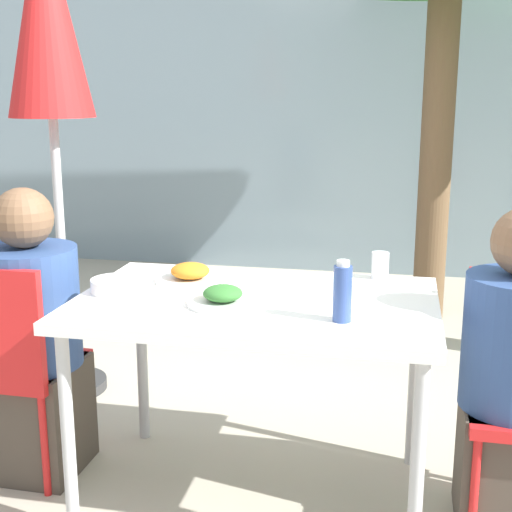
{
  "coord_description": "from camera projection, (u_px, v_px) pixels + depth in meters",
  "views": [
    {
      "loc": [
        0.47,
        -2.31,
        1.46
      ],
      "look_at": [
        0.0,
        0.0,
        0.91
      ],
      "focal_mm": 50.0,
      "sensor_mm": 36.0,
      "label": 1
    }
  ],
  "objects": [
    {
      "name": "plate_1",
      "position": [
        190.0,
        275.0,
        2.66
      ],
      "size": [
        0.26,
        0.26,
        0.07
      ],
      "color": "white",
      "rests_on": "dining_table"
    },
    {
      "name": "dining_table",
      "position": [
        256.0,
        316.0,
        2.48
      ],
      "size": [
        1.24,
        0.81,
        0.76
      ],
      "color": "white",
      "rests_on": "ground"
    },
    {
      "name": "closed_umbrella",
      "position": [
        47.0,
        32.0,
        3.17
      ],
      "size": [
        0.39,
        0.39,
        2.27
      ],
      "color": "#333333",
      "rests_on": "ground"
    },
    {
      "name": "salad_bowl",
      "position": [
        116.0,
        285.0,
        2.53
      ],
      "size": [
        0.18,
        0.18,
        0.05
      ],
      "color": "white",
      "rests_on": "dining_table"
    },
    {
      "name": "ground_plane",
      "position": [
        256.0,
        494.0,
        2.64
      ],
      "size": [
        24.0,
        24.0,
        0.0
      ],
      "primitive_type": "plane",
      "color": "#B2A893"
    },
    {
      "name": "person_left",
      "position": [
        32.0,
        344.0,
        2.7
      ],
      "size": [
        0.37,
        0.37,
        1.12
      ],
      "rotation": [
        0.0,
        0.0,
        -0.02
      ],
      "color": "#473D33",
      "rests_on": "ground"
    },
    {
      "name": "chair_left",
      "position": [
        9.0,
        355.0,
        2.64
      ],
      "size": [
        0.41,
        0.41,
        0.86
      ],
      "rotation": [
        0.0,
        0.0,
        -0.02
      ],
      "color": "red",
      "rests_on": "ground"
    },
    {
      "name": "drinking_cup",
      "position": [
        380.0,
        265.0,
        2.71
      ],
      "size": [
        0.07,
        0.07,
        0.1
      ],
      "color": "white",
      "rests_on": "dining_table"
    },
    {
      "name": "bottle",
      "position": [
        342.0,
        292.0,
        2.2
      ],
      "size": [
        0.06,
        0.06,
        0.2
      ],
      "color": "#334C8E",
      "rests_on": "dining_table"
    },
    {
      "name": "building_facade",
      "position": [
        344.0,
        84.0,
        5.6
      ],
      "size": [
        10.0,
        0.2,
        3.0
      ],
      "color": "gray",
      "rests_on": "ground"
    },
    {
      "name": "plate_0",
      "position": [
        223.0,
        298.0,
        2.38
      ],
      "size": [
        0.24,
        0.24,
        0.07
      ],
      "color": "white",
      "rests_on": "dining_table"
    }
  ]
}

